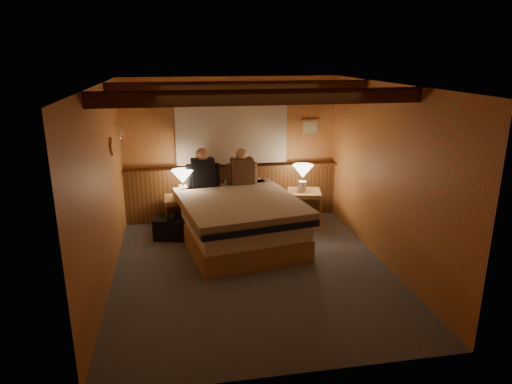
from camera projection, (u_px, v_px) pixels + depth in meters
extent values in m
plane|color=#575B67|center=(252.00, 270.00, 6.06)|extent=(4.20, 4.20, 0.00)
plane|color=tan|center=(252.00, 85.00, 5.36)|extent=(4.20, 4.20, 0.00)
plane|color=#D98A4D|center=(232.00, 149.00, 7.69)|extent=(3.60, 0.00, 3.60)
plane|color=#D98A4D|center=(103.00, 190.00, 5.41)|extent=(0.00, 4.20, 4.20)
plane|color=#D98A4D|center=(387.00, 176.00, 6.01)|extent=(0.00, 4.20, 4.20)
plane|color=#D98A4D|center=(295.00, 251.00, 3.73)|extent=(3.60, 0.00, 3.60)
cube|color=brown|center=(233.00, 193.00, 7.85)|extent=(3.60, 0.12, 0.90)
cube|color=brown|center=(233.00, 167.00, 7.66)|extent=(3.60, 0.22, 0.04)
cylinder|color=#472411|center=(231.00, 99.00, 7.37)|extent=(2.10, 0.05, 0.05)
sphere|color=#472411|center=(165.00, 100.00, 7.19)|extent=(0.08, 0.08, 0.08)
sphere|color=#472411|center=(294.00, 98.00, 7.54)|extent=(0.08, 0.08, 0.08)
cube|color=beige|center=(232.00, 133.00, 7.54)|extent=(1.85, 0.08, 1.05)
cube|color=#472411|center=(261.00, 97.00, 4.82)|extent=(3.60, 0.15, 0.16)
cube|color=#472411|center=(241.00, 87.00, 6.24)|extent=(3.60, 0.15, 0.16)
cylinder|color=white|center=(119.00, 124.00, 6.77)|extent=(0.03, 0.55, 0.03)
torus|color=white|center=(121.00, 134.00, 6.67)|extent=(0.01, 0.21, 0.21)
torus|color=white|center=(122.00, 131.00, 6.88)|extent=(0.01, 0.21, 0.21)
cube|color=tan|center=(310.00, 127.00, 7.79)|extent=(0.30, 0.03, 0.25)
cube|color=beige|center=(310.00, 127.00, 7.78)|extent=(0.24, 0.01, 0.19)
cube|color=tan|center=(238.00, 233.00, 6.90)|extent=(1.88, 2.30, 0.31)
cube|color=white|center=(238.00, 215.00, 6.82)|extent=(1.83, 2.25, 0.25)
cube|color=black|center=(243.00, 211.00, 6.54)|extent=(1.87, 1.90, 0.08)
cube|color=#CB8F8C|center=(240.00, 203.00, 6.64)|extent=(1.94, 2.11, 0.12)
cube|color=white|center=(199.00, 190.00, 7.35)|extent=(0.67, 0.45, 0.16)
cube|color=white|center=(245.00, 186.00, 7.61)|extent=(0.67, 0.45, 0.16)
cube|color=tan|center=(182.00, 214.00, 7.32)|extent=(0.52, 0.47, 0.57)
cube|color=brown|center=(182.00, 212.00, 7.07)|extent=(0.47, 0.02, 0.20)
cube|color=brown|center=(183.00, 226.00, 7.14)|extent=(0.47, 0.02, 0.20)
cylinder|color=white|center=(182.00, 212.00, 7.07)|extent=(0.03, 0.03, 0.03)
cylinder|color=white|center=(183.00, 226.00, 7.14)|extent=(0.03, 0.03, 0.03)
cube|color=tan|center=(304.00, 208.00, 7.58)|extent=(0.62, 0.58, 0.59)
cube|color=brown|center=(305.00, 206.00, 7.33)|extent=(0.47, 0.12, 0.21)
cube|color=brown|center=(304.00, 219.00, 7.40)|extent=(0.47, 0.12, 0.21)
cylinder|color=white|center=(305.00, 206.00, 7.33)|extent=(0.04, 0.04, 0.03)
cylinder|color=white|center=(304.00, 219.00, 7.40)|extent=(0.04, 0.04, 0.03)
cylinder|color=silver|center=(183.00, 192.00, 7.18)|extent=(0.13, 0.13, 0.17)
cylinder|color=white|center=(183.00, 185.00, 7.15)|extent=(0.02, 0.02, 0.10)
cone|color=#FAEDC3|center=(183.00, 177.00, 7.11)|extent=(0.34, 0.34, 0.21)
cylinder|color=silver|center=(302.00, 186.00, 7.46)|extent=(0.13, 0.13, 0.17)
cylinder|color=white|center=(303.00, 180.00, 7.43)|extent=(0.02, 0.02, 0.09)
cone|color=#FAEDC3|center=(303.00, 171.00, 7.39)|extent=(0.34, 0.34, 0.21)
cube|color=black|center=(203.00, 173.00, 7.24)|extent=(0.37, 0.23, 0.48)
cylinder|color=black|center=(190.00, 176.00, 7.20)|extent=(0.11, 0.11, 0.38)
cylinder|color=black|center=(216.00, 175.00, 7.29)|extent=(0.11, 0.11, 0.38)
sphere|color=tan|center=(202.00, 155.00, 7.15)|extent=(0.21, 0.21, 0.21)
cube|color=#492E1D|center=(242.00, 172.00, 7.37)|extent=(0.36, 0.23, 0.45)
cylinder|color=#492E1D|center=(230.00, 175.00, 7.33)|extent=(0.11, 0.11, 0.36)
cylinder|color=#492E1D|center=(254.00, 173.00, 7.44)|extent=(0.11, 0.11, 0.36)
sphere|color=tan|center=(242.00, 154.00, 7.29)|extent=(0.20, 0.20, 0.20)
cube|color=black|center=(173.00, 228.00, 7.04)|extent=(0.62, 0.46, 0.34)
cylinder|color=black|center=(173.00, 216.00, 6.99)|extent=(0.17, 0.35, 0.09)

